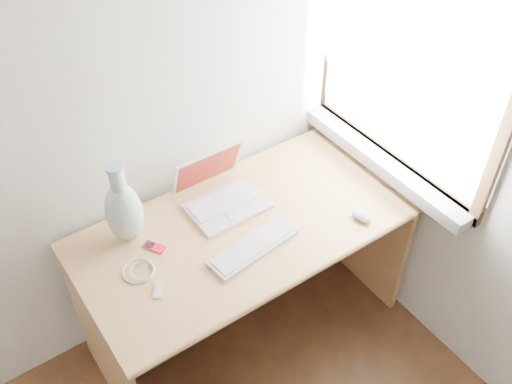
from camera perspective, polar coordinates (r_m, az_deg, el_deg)
window at (r=2.29m, az=14.57°, el=12.72°), size 0.11×0.99×1.10m
desk at (r=2.49m, az=-2.09°, el=-5.42°), size 1.36×0.68×0.72m
laptop at (r=2.36m, az=-3.46°, el=-0.12°), size 0.32×0.26×0.22m
external_keyboard at (r=2.20m, az=-0.22°, el=-5.48°), size 0.39×0.16×0.02m
mouse at (r=2.35m, az=10.54°, el=-2.38°), size 0.07×0.10×0.03m
ipod at (r=2.24m, az=-10.16°, el=-5.42°), size 0.08×0.10×0.01m
cable_coil at (r=2.17m, az=-11.66°, el=-7.74°), size 0.16×0.16×0.01m
remote at (r=2.11m, az=-9.77°, el=-9.58°), size 0.07×0.08×0.01m
vase at (r=2.20m, az=-13.08°, el=-1.82°), size 0.14×0.14×0.36m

